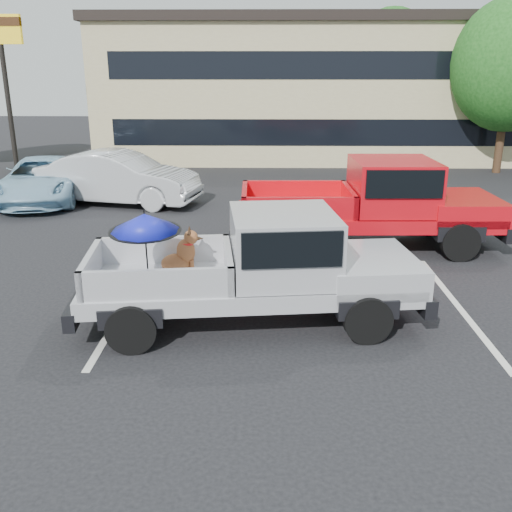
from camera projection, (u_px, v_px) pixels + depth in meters
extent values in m
plane|color=black|center=(297.00, 358.00, 8.43)|extent=(90.00, 90.00, 0.00)
cube|color=silver|center=(127.00, 303.00, 10.38)|extent=(0.12, 5.00, 0.01)
cube|color=silver|center=(458.00, 306.00, 10.28)|extent=(0.12, 5.00, 0.01)
cube|color=tan|center=(318.00, 92.00, 27.40)|extent=(20.00, 8.00, 6.00)
cube|color=black|center=(320.00, 23.00, 26.43)|extent=(20.40, 8.40, 0.40)
cube|color=black|center=(325.00, 133.00, 24.09)|extent=(18.00, 0.08, 1.10)
cube|color=black|center=(327.00, 65.00, 23.25)|extent=(18.00, 0.08, 1.10)
cylinder|color=black|center=(8.00, 99.00, 20.96)|extent=(0.18, 0.18, 6.00)
cylinder|color=#332114|center=(500.00, 139.00, 23.04)|extent=(0.32, 0.32, 2.73)
ellipsoid|color=#154614|center=(510.00, 65.00, 22.15)|extent=(4.46, 4.46, 5.13)
cylinder|color=#332114|center=(387.00, 120.00, 30.67)|extent=(0.32, 0.32, 2.86)
ellipsoid|color=#154614|center=(391.00, 62.00, 29.74)|extent=(4.68, 4.68, 5.38)
cylinder|color=black|center=(131.00, 328.00, 8.50)|extent=(0.79, 0.36, 0.76)
cylinder|color=black|center=(143.00, 284.00, 10.24)|extent=(0.79, 0.36, 0.76)
cylinder|color=black|center=(367.00, 319.00, 8.81)|extent=(0.79, 0.36, 0.76)
cylinder|color=black|center=(340.00, 278.00, 10.55)|extent=(0.79, 0.36, 0.76)
cube|color=#BABBC1|center=(250.00, 284.00, 9.44)|extent=(5.57, 2.50, 0.28)
cube|color=#BABBC1|center=(368.00, 269.00, 9.55)|extent=(1.70, 2.07, 0.46)
cube|color=black|center=(410.00, 288.00, 9.73)|extent=(0.41, 1.97, 0.30)
cube|color=black|center=(81.00, 300.00, 9.26)|extent=(0.39, 1.97, 0.28)
cube|color=#BABBC1|center=(283.00, 244.00, 9.28)|extent=(1.84, 2.01, 1.05)
cube|color=black|center=(283.00, 232.00, 9.21)|extent=(1.70, 2.09, 0.55)
cube|color=black|center=(161.00, 284.00, 9.30)|extent=(2.49, 2.08, 0.10)
cube|color=#BABBC1|center=(164.00, 250.00, 10.03)|extent=(2.30, 0.35, 0.50)
cube|color=#BABBC1|center=(156.00, 286.00, 8.38)|extent=(2.30, 0.35, 0.50)
cube|color=#BABBC1|center=(91.00, 268.00, 9.11)|extent=(0.30, 1.84, 0.50)
cube|color=#BABBC1|center=(228.00, 264.00, 9.30)|extent=(0.30, 1.84, 0.50)
ellipsoid|color=brown|center=(176.00, 264.00, 9.60)|extent=(0.54, 0.46, 0.33)
cylinder|color=brown|center=(192.00, 267.00, 9.55)|extent=(0.07, 0.07, 0.25)
cylinder|color=brown|center=(192.00, 264.00, 9.71)|extent=(0.07, 0.07, 0.25)
ellipsoid|color=brown|center=(186.00, 252.00, 9.55)|extent=(0.34, 0.31, 0.45)
cylinder|color=red|center=(187.00, 243.00, 9.50)|extent=(0.22, 0.22, 0.04)
sphere|color=brown|center=(191.00, 237.00, 9.48)|extent=(0.24, 0.24, 0.24)
cone|color=black|center=(199.00, 238.00, 9.49)|extent=(0.18, 0.13, 0.11)
cone|color=black|center=(189.00, 231.00, 9.38)|extent=(0.08, 0.08, 0.12)
cone|color=black|center=(189.00, 229.00, 9.49)|extent=(0.08, 0.08, 0.12)
cylinder|color=brown|center=(165.00, 270.00, 9.61)|extent=(0.29, 0.05, 0.10)
cylinder|color=black|center=(147.00, 257.00, 8.80)|extent=(0.02, 0.10, 1.05)
cone|color=#151DC0|center=(145.00, 223.00, 8.63)|extent=(1.10, 1.12, 0.36)
cylinder|color=black|center=(144.00, 212.00, 8.58)|extent=(0.02, 0.02, 0.10)
cylinder|color=black|center=(145.00, 231.00, 8.67)|extent=(1.10, 1.10, 0.09)
cylinder|color=black|center=(279.00, 242.00, 12.59)|extent=(0.85, 0.33, 0.84)
cylinder|color=black|center=(276.00, 219.00, 14.53)|extent=(0.85, 0.33, 0.84)
cylinder|color=black|center=(460.00, 242.00, 12.60)|extent=(0.85, 0.33, 0.84)
cylinder|color=black|center=(432.00, 219.00, 14.54)|extent=(0.85, 0.33, 0.84)
cube|color=red|center=(364.00, 217.00, 13.46)|extent=(6.03, 2.26, 0.31)
cube|color=red|center=(459.00, 207.00, 13.40)|extent=(1.71, 2.17, 0.51)
cube|color=black|center=(492.00, 224.00, 13.53)|extent=(0.27, 2.18, 0.33)
cube|color=black|center=(235.00, 224.00, 13.51)|extent=(0.25, 2.18, 0.31)
cube|color=red|center=(393.00, 185.00, 13.23)|extent=(1.88, 2.08, 1.17)
cube|color=black|center=(393.00, 175.00, 13.16)|extent=(1.71, 2.19, 0.61)
cube|color=black|center=(296.00, 214.00, 13.44)|extent=(2.60, 2.10, 0.11)
cube|color=red|center=(294.00, 192.00, 14.25)|extent=(2.56, 0.17, 0.56)
cube|color=red|center=(300.00, 210.00, 12.41)|extent=(2.56, 0.17, 0.56)
cube|color=red|center=(245.00, 200.00, 13.33)|extent=(0.16, 2.04, 0.56)
cube|color=red|center=(349.00, 200.00, 13.34)|extent=(0.16, 2.04, 0.56)
imported|color=silver|center=(119.00, 178.00, 17.78)|extent=(5.25, 2.78, 1.65)
imported|color=#8EBAD3|center=(42.00, 180.00, 18.20)|extent=(3.17, 5.28, 1.37)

